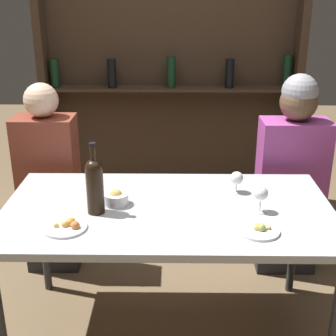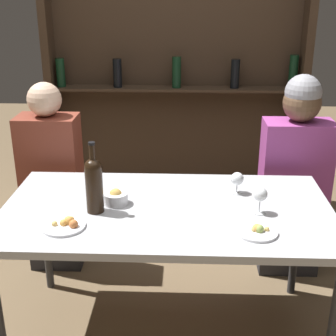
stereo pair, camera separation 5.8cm
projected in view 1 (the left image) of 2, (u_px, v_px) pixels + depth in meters
ground_plane at (168, 330)px, 2.47m from camera, size 10.00×10.00×0.00m
dining_table at (168, 218)px, 2.23m from camera, size 1.56×0.84×0.72m
wine_rack_wall at (171, 61)px, 3.62m from camera, size 2.02×0.21×2.30m
wine_bottle at (95, 183)px, 2.11m from camera, size 0.08×0.08×0.34m
wine_glass_0 at (261, 194)px, 2.13m from camera, size 0.07×0.07×0.13m
wine_glass_1 at (237, 179)px, 2.34m from camera, size 0.07×0.07×0.11m
food_plate_0 at (67, 226)px, 2.01m from camera, size 0.19×0.19×0.05m
food_plate_1 at (259, 230)px, 1.98m from camera, size 0.18×0.18×0.04m
snack_bowl at (116, 198)px, 2.22m from camera, size 0.12×0.12×0.08m
seated_person_left at (49, 185)px, 2.86m from camera, size 0.36×0.22×1.19m
seated_person_right at (291, 178)px, 2.82m from camera, size 0.40×0.22×1.24m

